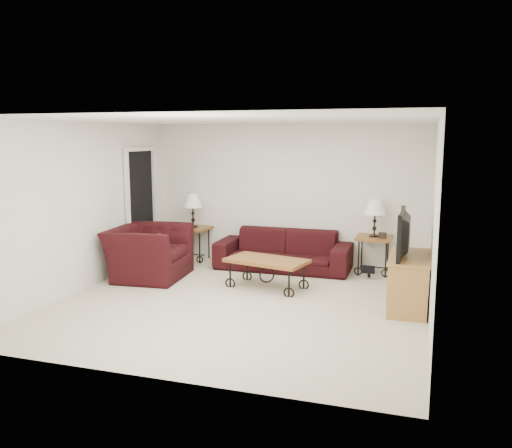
{
  "coord_description": "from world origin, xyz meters",
  "views": [
    {
      "loc": [
        2.39,
        -6.8,
        2.29
      ],
      "look_at": [
        0.0,
        0.7,
        1.0
      ],
      "focal_mm": 37.64,
      "sensor_mm": 36.0,
      "label": 1
    }
  ],
  "objects_px": {
    "armchair": "(149,252)",
    "tv_stand": "(409,282)",
    "lamp_left": "(193,211)",
    "television": "(410,233)",
    "sofa": "(283,250)",
    "side_table_right": "(373,255)",
    "lamp_right": "(375,218)",
    "coffee_table": "(267,274)",
    "backpack": "(369,266)",
    "side_table_left": "(194,244)"
  },
  "relations": [
    {
      "from": "coffee_table",
      "to": "tv_stand",
      "type": "xyz_separation_m",
      "value": [
        2.09,
        -0.33,
        0.13
      ]
    },
    {
      "from": "tv_stand",
      "to": "backpack",
      "type": "height_order",
      "value": "tv_stand"
    },
    {
      "from": "lamp_left",
      "to": "armchair",
      "type": "xyz_separation_m",
      "value": [
        -0.17,
        -1.38,
        -0.52
      ]
    },
    {
      "from": "backpack",
      "to": "lamp_right",
      "type": "bearing_deg",
      "value": 108.73
    },
    {
      "from": "side_table_right",
      "to": "tv_stand",
      "type": "height_order",
      "value": "tv_stand"
    },
    {
      "from": "side_table_right",
      "to": "armchair",
      "type": "relative_size",
      "value": 0.49
    },
    {
      "from": "sofa",
      "to": "armchair",
      "type": "xyz_separation_m",
      "value": [
        -1.95,
        -1.2,
        0.08
      ]
    },
    {
      "from": "sofa",
      "to": "side_table_left",
      "type": "distance_m",
      "value": 1.79
    },
    {
      "from": "television",
      "to": "backpack",
      "type": "xyz_separation_m",
      "value": [
        -0.64,
        1.41,
        -0.82
      ]
    },
    {
      "from": "sofa",
      "to": "side_table_right",
      "type": "bearing_deg",
      "value": 6.74
    },
    {
      "from": "lamp_right",
      "to": "television",
      "type": "height_order",
      "value": "television"
    },
    {
      "from": "lamp_left",
      "to": "side_table_left",
      "type": "bearing_deg",
      "value": 0.0
    },
    {
      "from": "armchair",
      "to": "backpack",
      "type": "bearing_deg",
      "value": -77.71
    },
    {
      "from": "sofa",
      "to": "lamp_right",
      "type": "xyz_separation_m",
      "value": [
        1.52,
        0.18,
        0.61
      ]
    },
    {
      "from": "side_table_left",
      "to": "tv_stand",
      "type": "xyz_separation_m",
      "value": [
        3.93,
        -1.72,
        0.04
      ]
    },
    {
      "from": "sofa",
      "to": "coffee_table",
      "type": "height_order",
      "value": "sofa"
    },
    {
      "from": "coffee_table",
      "to": "tv_stand",
      "type": "relative_size",
      "value": 1.01
    },
    {
      "from": "sofa",
      "to": "coffee_table",
      "type": "xyz_separation_m",
      "value": [
        0.06,
        -1.21,
        -0.11
      ]
    },
    {
      "from": "lamp_right",
      "to": "coffee_table",
      "type": "relative_size",
      "value": 0.53
    },
    {
      "from": "sofa",
      "to": "lamp_right",
      "type": "bearing_deg",
      "value": 6.74
    },
    {
      "from": "armchair",
      "to": "tv_stand",
      "type": "bearing_deg",
      "value": -99.76
    },
    {
      "from": "lamp_right",
      "to": "television",
      "type": "bearing_deg",
      "value": -70.44
    },
    {
      "from": "lamp_right",
      "to": "backpack",
      "type": "xyz_separation_m",
      "value": [
        -0.03,
        -0.31,
        -0.75
      ]
    },
    {
      "from": "side_table_left",
      "to": "armchair",
      "type": "bearing_deg",
      "value": -97.05
    },
    {
      "from": "sofa",
      "to": "lamp_right",
      "type": "height_order",
      "value": "lamp_right"
    },
    {
      "from": "lamp_right",
      "to": "tv_stand",
      "type": "relative_size",
      "value": 0.53
    },
    {
      "from": "sofa",
      "to": "side_table_right",
      "type": "relative_size",
      "value": 3.66
    },
    {
      "from": "side_table_right",
      "to": "television",
      "type": "xyz_separation_m",
      "value": [
        0.61,
        -1.72,
        0.7
      ]
    },
    {
      "from": "television",
      "to": "backpack",
      "type": "height_order",
      "value": "television"
    },
    {
      "from": "lamp_left",
      "to": "television",
      "type": "distance_m",
      "value": 4.28
    },
    {
      "from": "coffee_table",
      "to": "television",
      "type": "height_order",
      "value": "television"
    },
    {
      "from": "side_table_left",
      "to": "side_table_right",
      "type": "xyz_separation_m",
      "value": [
        3.3,
        0.0,
        0.01
      ]
    },
    {
      "from": "side_table_right",
      "to": "side_table_left",
      "type": "bearing_deg",
      "value": 180.0
    },
    {
      "from": "side_table_right",
      "to": "coffee_table",
      "type": "bearing_deg",
      "value": -136.31
    },
    {
      "from": "lamp_left",
      "to": "television",
      "type": "bearing_deg",
      "value": -23.75
    },
    {
      "from": "side_table_left",
      "to": "coffee_table",
      "type": "xyz_separation_m",
      "value": [
        1.84,
        -1.39,
        -0.09
      ]
    },
    {
      "from": "lamp_right",
      "to": "lamp_left",
      "type": "bearing_deg",
      "value": 180.0
    },
    {
      "from": "sofa",
      "to": "side_table_left",
      "type": "bearing_deg",
      "value": 174.23
    },
    {
      "from": "side_table_right",
      "to": "lamp_left",
      "type": "relative_size",
      "value": 1.02
    },
    {
      "from": "backpack",
      "to": "lamp_left",
      "type": "bearing_deg",
      "value": -160.7
    },
    {
      "from": "sofa",
      "to": "television",
      "type": "distance_m",
      "value": 2.72
    },
    {
      "from": "lamp_left",
      "to": "tv_stand",
      "type": "xyz_separation_m",
      "value": [
        3.93,
        -1.72,
        -0.58
      ]
    },
    {
      "from": "lamp_left",
      "to": "coffee_table",
      "type": "height_order",
      "value": "lamp_left"
    },
    {
      "from": "side_table_right",
      "to": "lamp_left",
      "type": "xyz_separation_m",
      "value": [
        -3.3,
        0.0,
        0.62
      ]
    },
    {
      "from": "sofa",
      "to": "lamp_left",
      "type": "xyz_separation_m",
      "value": [
        -1.78,
        0.18,
        0.6
      ]
    },
    {
      "from": "tv_stand",
      "to": "coffee_table",
      "type": "bearing_deg",
      "value": 171.08
    },
    {
      "from": "side_table_left",
      "to": "lamp_left",
      "type": "distance_m",
      "value": 0.62
    },
    {
      "from": "coffee_table",
      "to": "television",
      "type": "xyz_separation_m",
      "value": [
        2.07,
        -0.33,
        0.79
      ]
    },
    {
      "from": "sofa",
      "to": "armchair",
      "type": "bearing_deg",
      "value": -148.38
    },
    {
      "from": "armchair",
      "to": "television",
      "type": "height_order",
      "value": "television"
    }
  ]
}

